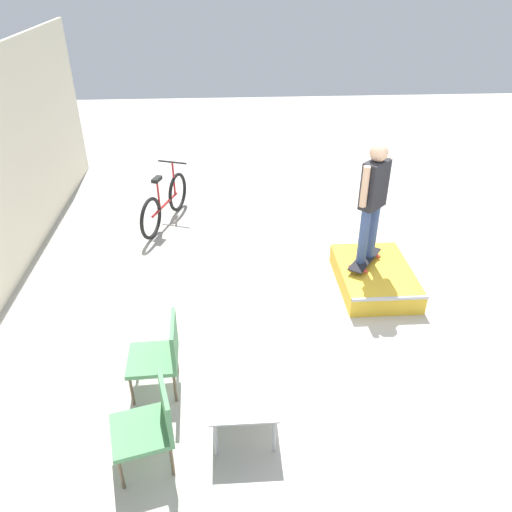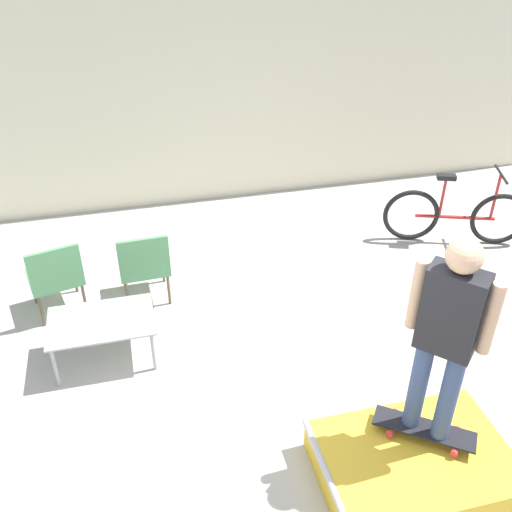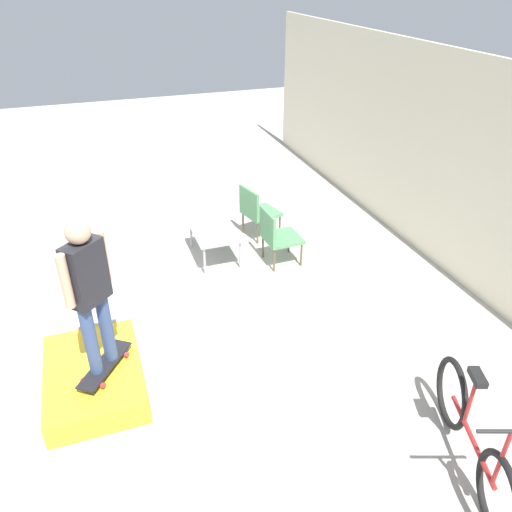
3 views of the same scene
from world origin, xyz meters
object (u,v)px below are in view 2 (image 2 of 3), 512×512
patio_chair_left (55,275)px  bicycle (455,216)px  skateboard_on_ramp (424,429)px  coffee_table (102,324)px  patio_chair_right (144,263)px  person_skater (448,328)px  skate_ramp_box (413,466)px

patio_chair_left → bicycle: bearing=169.7°
skateboard_on_ramp → coffee_table: 2.95m
coffee_table → patio_chair_right: bearing=60.9°
person_skater → skateboard_on_ramp: bearing=20.1°
skate_ramp_box → person_skater: person_skater is taller
person_skater → bicycle: person_skater is taller
person_skater → patio_chair_left: (-2.78, 2.64, -0.87)m
skateboard_on_ramp → bicycle: bicycle is taller
bicycle → patio_chair_right: bearing=-155.8°
skateboard_on_ramp → patio_chair_right: 3.24m
skate_ramp_box → patio_chair_left: patio_chair_left is taller
skate_ramp_box → skateboard_on_ramp: 0.29m
person_skater → bicycle: 3.71m
person_skater → skate_ramp_box: bearing=-85.9°
skate_ramp_box → coffee_table: bearing=138.9°
skate_ramp_box → skateboard_on_ramp: bearing=47.5°
skateboard_on_ramp → person_skater: person_skater is taller
patio_chair_right → patio_chair_left: bearing=-2.5°
skateboard_on_ramp → coffee_table: (-2.34, 1.80, 0.05)m
skateboard_on_ramp → bicycle: 3.57m
coffee_table → bicycle: bicycle is taller
coffee_table → patio_chair_right: (0.46, 0.83, 0.07)m
skate_ramp_box → coffee_table: (-2.22, 1.93, 0.27)m
skate_ramp_box → person_skater: bearing=47.5°
patio_chair_left → skate_ramp_box: bearing=119.6°
skateboard_on_ramp → bicycle: (2.00, 2.96, 0.01)m
person_skater → patio_chair_right: 3.35m
skateboard_on_ramp → person_skater: bearing=-170.8°
patio_chair_right → skateboard_on_ramp: bearing=123.2°
patio_chair_right → bicycle: (3.88, 0.33, -0.11)m
patio_chair_left → patio_chair_right: same height
skate_ramp_box → bicycle: bicycle is taller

